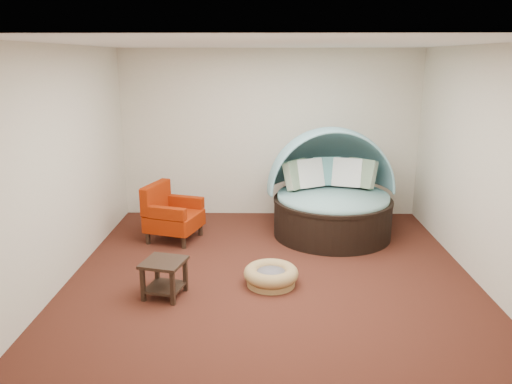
{
  "coord_description": "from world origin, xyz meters",
  "views": [
    {
      "loc": [
        -0.1,
        -5.87,
        2.65
      ],
      "look_at": [
        -0.2,
        0.6,
        0.9
      ],
      "focal_mm": 35.0,
      "sensor_mm": 36.0,
      "label": 1
    }
  ],
  "objects_px": {
    "canopy_daybed": "(332,185)",
    "red_armchair": "(171,214)",
    "pet_basket": "(271,275)",
    "side_table": "(164,273)"
  },
  "relations": [
    {
      "from": "canopy_daybed",
      "to": "pet_basket",
      "type": "distance_m",
      "value": 2.18
    },
    {
      "from": "pet_basket",
      "to": "red_armchair",
      "type": "xyz_separation_m",
      "value": [
        -1.48,
        1.54,
        0.27
      ]
    },
    {
      "from": "canopy_daybed",
      "to": "red_armchair",
      "type": "xyz_separation_m",
      "value": [
        -2.42,
        -0.32,
        -0.37
      ]
    },
    {
      "from": "pet_basket",
      "to": "canopy_daybed",
      "type": "bearing_deg",
      "value": 63.1
    },
    {
      "from": "pet_basket",
      "to": "red_armchair",
      "type": "height_order",
      "value": "red_armchair"
    },
    {
      "from": "canopy_daybed",
      "to": "side_table",
      "type": "bearing_deg",
      "value": -140.31
    },
    {
      "from": "red_armchair",
      "to": "canopy_daybed",
      "type": "bearing_deg",
      "value": 24.72
    },
    {
      "from": "red_armchair",
      "to": "side_table",
      "type": "xyz_separation_m",
      "value": [
        0.26,
        -1.85,
        -0.11
      ]
    },
    {
      "from": "canopy_daybed",
      "to": "pet_basket",
      "type": "bearing_deg",
      "value": -122.35
    },
    {
      "from": "canopy_daybed",
      "to": "red_armchair",
      "type": "height_order",
      "value": "canopy_daybed"
    }
  ]
}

